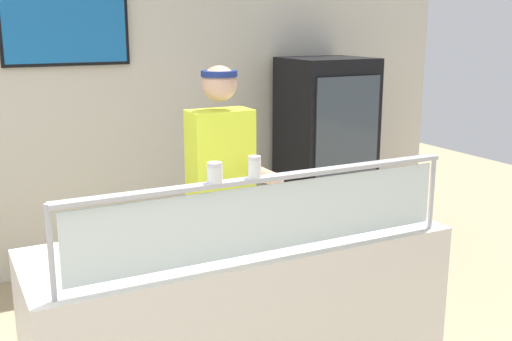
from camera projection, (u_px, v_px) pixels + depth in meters
The scene contains 9 objects.
shop_rear_unit at pixel (114, 104), 5.01m from camera, with size 6.51×0.13×2.70m.
serving_counter at pixel (242, 325), 3.19m from camera, with size 2.11×0.73×0.95m, color silver.
sneeze_guard at pixel (271, 205), 2.75m from camera, with size 1.94×0.06×0.39m.
pizza_tray at pixel (255, 230), 3.15m from camera, with size 0.42×0.42×0.04m.
pizza_server at pixel (262, 226), 3.14m from camera, with size 0.07×0.28×0.01m, color #ADAFB7.
parmesan_shaker at pixel (215, 174), 2.59m from camera, with size 0.07×0.07×0.09m.
pepper_flake_shaker at pixel (255, 168), 2.67m from camera, with size 0.06×0.06×0.10m.
worker_figure at pixel (222, 190), 3.75m from camera, with size 0.41×0.50×1.76m.
drink_fridge at pixel (325, 153), 5.54m from camera, with size 0.73×0.66×1.71m.
Camera 1 is at (-0.22, -2.25, 2.00)m, focal length 43.15 mm.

